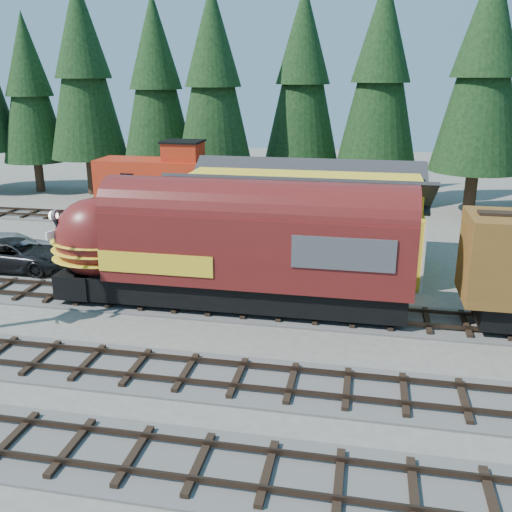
% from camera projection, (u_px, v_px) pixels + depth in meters
% --- Properties ---
extents(ground, '(120.00, 120.00, 0.00)m').
position_uv_depth(ground, '(266.00, 355.00, 20.78)').
color(ground, '#6B665B').
rests_on(ground, ground).
extents(track_spur, '(32.00, 3.20, 0.33)m').
position_uv_depth(track_spur, '(170.00, 221.00, 39.43)').
color(track_spur, '#4C4947').
rests_on(track_spur, ground).
extents(depot, '(12.80, 7.00, 5.30)m').
position_uv_depth(depot, '(302.00, 211.00, 29.69)').
color(depot, yellow).
rests_on(depot, ground).
extents(conifer_backdrop, '(79.70, 23.51, 17.16)m').
position_uv_depth(conifer_backdrop, '(404.00, 69.00, 39.61)').
color(conifer_backdrop, black).
rests_on(conifer_backdrop, ground).
extents(locomotive, '(15.83, 3.15, 4.30)m').
position_uv_depth(locomotive, '(218.00, 253.00, 24.26)').
color(locomotive, black).
rests_on(locomotive, ground).
extents(caboose, '(9.92, 2.88, 5.16)m').
position_uv_depth(caboose, '(171.00, 186.00, 38.62)').
color(caboose, black).
rests_on(caboose, ground).
extents(pickup_truck_a, '(5.78, 2.79, 1.59)m').
position_uv_depth(pickup_truck_a, '(18.00, 255.00, 29.71)').
color(pickup_truck_a, black).
rests_on(pickup_truck_a, ground).
extents(pickup_truck_b, '(5.75, 3.84, 1.55)m').
position_uv_depth(pickup_truck_b, '(12.00, 248.00, 30.97)').
color(pickup_truck_b, '#B3B5BB').
rests_on(pickup_truck_b, ground).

